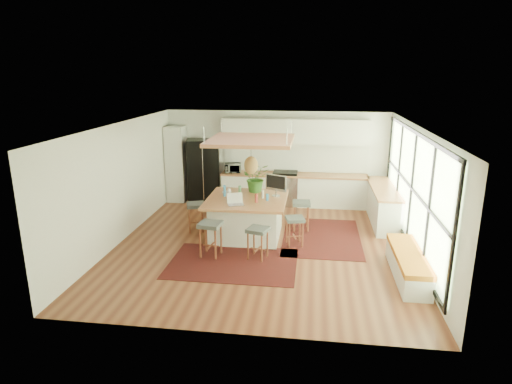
# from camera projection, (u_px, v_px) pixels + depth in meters

# --- Properties ---
(floor) EXTENTS (7.00, 7.00, 0.00)m
(floor) POSITION_uv_depth(u_px,v_px,m) (262.00, 245.00, 9.85)
(floor) COLOR #5B291A
(floor) RESTS_ON ground
(ceiling) EXTENTS (7.00, 7.00, 0.00)m
(ceiling) POSITION_uv_depth(u_px,v_px,m) (262.00, 126.00, 9.13)
(ceiling) COLOR white
(ceiling) RESTS_ON ground
(wall_back) EXTENTS (6.50, 0.00, 6.50)m
(wall_back) POSITION_uv_depth(u_px,v_px,m) (276.00, 157.00, 12.83)
(wall_back) COLOR silver
(wall_back) RESTS_ON ground
(wall_front) EXTENTS (6.50, 0.00, 6.50)m
(wall_front) POSITION_uv_depth(u_px,v_px,m) (232.00, 251.00, 6.15)
(wall_front) COLOR silver
(wall_front) RESTS_ON ground
(wall_left) EXTENTS (0.00, 7.00, 7.00)m
(wall_left) POSITION_uv_depth(u_px,v_px,m) (121.00, 183.00, 9.91)
(wall_left) COLOR silver
(wall_left) RESTS_ON ground
(wall_right) EXTENTS (0.00, 7.00, 7.00)m
(wall_right) POSITION_uv_depth(u_px,v_px,m) (416.00, 193.00, 9.07)
(wall_right) COLOR silver
(wall_right) RESTS_ON ground
(window_wall) EXTENTS (0.10, 6.20, 2.60)m
(window_wall) POSITION_uv_depth(u_px,v_px,m) (415.00, 190.00, 9.06)
(window_wall) COLOR black
(window_wall) RESTS_ON wall_right
(pantry) EXTENTS (0.55, 0.60, 2.25)m
(pantry) POSITION_uv_depth(u_px,v_px,m) (177.00, 164.00, 12.97)
(pantry) COLOR silver
(pantry) RESTS_ON floor
(back_counter_base) EXTENTS (4.20, 0.60, 0.88)m
(back_counter_base) POSITION_uv_depth(u_px,v_px,m) (294.00, 190.00, 12.70)
(back_counter_base) COLOR silver
(back_counter_base) RESTS_ON floor
(back_counter_top) EXTENTS (4.24, 0.64, 0.05)m
(back_counter_top) POSITION_uv_depth(u_px,v_px,m) (294.00, 175.00, 12.58)
(back_counter_top) COLOR #A15C39
(back_counter_top) RESTS_ON back_counter_base
(backsplash) EXTENTS (4.20, 0.02, 0.80)m
(backsplash) POSITION_uv_depth(u_px,v_px,m) (295.00, 158.00, 12.74)
(backsplash) COLOR white
(backsplash) RESTS_ON wall_back
(upper_cabinets) EXTENTS (4.20, 0.34, 0.70)m
(upper_cabinets) POSITION_uv_depth(u_px,v_px,m) (295.00, 131.00, 12.37)
(upper_cabinets) COLOR silver
(upper_cabinets) RESTS_ON wall_back
(range) EXTENTS (0.76, 0.62, 1.00)m
(range) POSITION_uv_depth(u_px,v_px,m) (285.00, 188.00, 12.72)
(range) COLOR #A5A5AA
(range) RESTS_ON floor
(right_counter_base) EXTENTS (0.60, 2.50, 0.88)m
(right_counter_base) POSITION_uv_depth(u_px,v_px,m) (383.00, 205.00, 11.27)
(right_counter_base) COLOR silver
(right_counter_base) RESTS_ON floor
(right_counter_top) EXTENTS (0.64, 2.54, 0.05)m
(right_counter_top) POSITION_uv_depth(u_px,v_px,m) (384.00, 188.00, 11.15)
(right_counter_top) COLOR #A15C39
(right_counter_top) RESTS_ON right_counter_base
(window_bench) EXTENTS (0.52, 2.00, 0.50)m
(window_bench) POSITION_uv_depth(u_px,v_px,m) (408.00, 265.00, 8.26)
(window_bench) COLOR silver
(window_bench) RESTS_ON floor
(ceiling_panel) EXTENTS (1.86, 1.86, 0.80)m
(ceiling_panel) POSITION_uv_depth(u_px,v_px,m) (251.00, 152.00, 9.72)
(ceiling_panel) COLOR #A15C39
(ceiling_panel) RESTS_ON ceiling
(rug_near) EXTENTS (2.60, 1.80, 0.01)m
(rug_near) POSITION_uv_depth(u_px,v_px,m) (233.00, 263.00, 8.90)
(rug_near) COLOR black
(rug_near) RESTS_ON floor
(rug_right) EXTENTS (1.80, 2.60, 0.01)m
(rug_right) POSITION_uv_depth(u_px,v_px,m) (322.00, 237.00, 10.30)
(rug_right) COLOR black
(rug_right) RESTS_ON floor
(fridge) EXTENTS (1.07, 0.92, 1.88)m
(fridge) POSITION_uv_depth(u_px,v_px,m) (203.00, 171.00, 12.94)
(fridge) COLOR black
(fridge) RESTS_ON floor
(island) EXTENTS (1.85, 1.85, 0.93)m
(island) POSITION_uv_depth(u_px,v_px,m) (247.00, 217.00, 10.29)
(island) COLOR #A15C39
(island) RESTS_ON floor
(stool_near_left) EXTENTS (0.50, 0.50, 0.75)m
(stool_near_left) POSITION_uv_depth(u_px,v_px,m) (211.00, 240.00, 9.17)
(stool_near_left) COLOR #404647
(stool_near_left) RESTS_ON floor
(stool_near_right) EXTENTS (0.50, 0.50, 0.68)m
(stool_near_right) POSITION_uv_depth(u_px,v_px,m) (258.00, 243.00, 9.04)
(stool_near_right) COLOR #404647
(stool_near_right) RESTS_ON floor
(stool_right_front) EXTENTS (0.48, 0.48, 0.66)m
(stool_right_front) POSITION_uv_depth(u_px,v_px,m) (295.00, 230.00, 9.75)
(stool_right_front) COLOR #404647
(stool_right_front) RESTS_ON floor
(stool_right_back) EXTENTS (0.46, 0.46, 0.72)m
(stool_right_back) POSITION_uv_depth(u_px,v_px,m) (301.00, 216.00, 10.71)
(stool_right_back) COLOR #404647
(stool_right_back) RESTS_ON floor
(stool_left_side) EXTENTS (0.53, 0.53, 0.71)m
(stool_left_side) POSITION_uv_depth(u_px,v_px,m) (196.00, 217.00, 10.62)
(stool_left_side) COLOR #404647
(stool_left_side) RESTS_ON floor
(laptop) EXTENTS (0.46, 0.48, 0.26)m
(laptop) POSITION_uv_depth(u_px,v_px,m) (236.00, 200.00, 9.63)
(laptop) COLOR #A5A5AA
(laptop) RESTS_ON island
(monitor) EXTENTS (0.60, 0.44, 0.53)m
(monitor) POSITION_uv_depth(u_px,v_px,m) (276.00, 185.00, 10.28)
(monitor) COLOR #A5A5AA
(monitor) RESTS_ON island
(microwave) EXTENTS (0.52, 0.35, 0.32)m
(microwave) POSITION_uv_depth(u_px,v_px,m) (233.00, 167.00, 12.76)
(microwave) COLOR #A5A5AA
(microwave) RESTS_ON back_counter_top
(island_plant) EXTENTS (0.81, 0.86, 0.55)m
(island_plant) POSITION_uv_depth(u_px,v_px,m) (256.00, 181.00, 10.65)
(island_plant) COLOR #1E4C19
(island_plant) RESTS_ON island
(island_bowl) EXTENTS (0.23, 0.23, 0.06)m
(island_bowl) POSITION_uv_depth(u_px,v_px,m) (227.00, 193.00, 10.52)
(island_bowl) COLOR silver
(island_bowl) RESTS_ON island
(island_bottle_0) EXTENTS (0.07, 0.07, 0.19)m
(island_bottle_0) POSITION_uv_depth(u_px,v_px,m) (224.00, 192.00, 10.30)
(island_bottle_0) COLOR #307EC2
(island_bottle_0) RESTS_ON island
(island_bottle_1) EXTENTS (0.07, 0.07, 0.19)m
(island_bottle_1) POSITION_uv_depth(u_px,v_px,m) (229.00, 196.00, 10.04)
(island_bottle_1) COLOR white
(island_bottle_1) RESTS_ON island
(island_bottle_2) EXTENTS (0.07, 0.07, 0.19)m
(island_bottle_2) POSITION_uv_depth(u_px,v_px,m) (256.00, 198.00, 9.82)
(island_bottle_2) COLOR #9C3934
(island_bottle_2) RESTS_ON island
(island_bottle_3) EXTENTS (0.07, 0.07, 0.19)m
(island_bottle_3) POSITION_uv_depth(u_px,v_px,m) (262.00, 194.00, 10.14)
(island_bottle_3) COLOR silver
(island_bottle_3) RESTS_ON island
(island_bottle_4) EXTENTS (0.07, 0.07, 0.19)m
(island_bottle_4) POSITION_uv_depth(u_px,v_px,m) (240.00, 191.00, 10.40)
(island_bottle_4) COLOR #558F5F
(island_bottle_4) RESTS_ON island
(island_bottle_5) EXTENTS (0.07, 0.07, 0.19)m
(island_bottle_5) POSITION_uv_depth(u_px,v_px,m) (267.00, 196.00, 9.98)
(island_bottle_5) COLOR #307EC2
(island_bottle_5) RESTS_ON island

